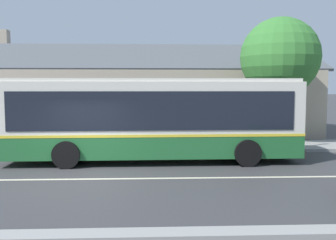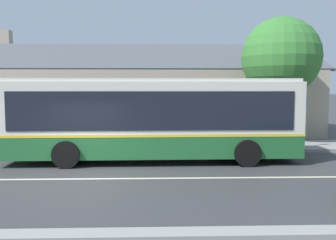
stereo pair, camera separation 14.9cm
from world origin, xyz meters
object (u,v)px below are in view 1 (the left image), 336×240
at_px(street_tree_primary, 280,58).
at_px(bus_stop_sign, 301,115).
at_px(bench_down_street, 72,138).
at_px(transit_bus, 153,117).

distance_m(street_tree_primary, bus_stop_sign, 3.30).
bearing_deg(bus_stop_sign, street_tree_primary, 103.84).
bearing_deg(bus_stop_sign, bench_down_street, 177.16).
height_order(bench_down_street, bus_stop_sign, bus_stop_sign).
distance_m(bench_down_street, bus_stop_sign, 10.58).
relative_size(transit_bus, street_tree_primary, 1.79).
bearing_deg(street_tree_primary, transit_bus, -148.70).
xyz_separation_m(transit_bus, street_tree_primary, (6.36, 3.87, 2.65)).
bearing_deg(bench_down_street, transit_bus, -35.11).
bearing_deg(transit_bus, bench_down_street, 144.89).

